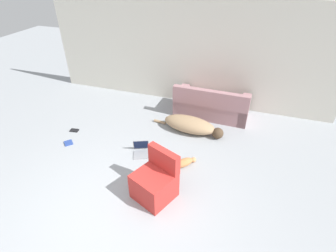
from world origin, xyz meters
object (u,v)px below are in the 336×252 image
Objects in this scene: couch at (211,106)px; dog at (191,125)px; laptop_open at (141,149)px; side_chair at (155,182)px; cat at (185,162)px; book_blue at (68,143)px; book_black at (74,130)px.

couch is 0.88m from dog.
laptop_open is (-0.75, -1.04, -0.08)m from dog.
couch reaches higher than dog.
laptop_open is at bearing 148.49° from side_chair.
side_chair reaches higher than laptop_open.
cat is 1.94× the size of book_blue.
laptop_open is at bearing 7.88° from book_blue.
cat is at bearing 88.37° from couch.
laptop_open is at bearing -118.74° from dog.
cat is (0.17, -1.15, -0.09)m from dog.
couch is at bearing 38.16° from cat.
dog is at bearing 72.39° from couch.
cat is at bearing 96.06° from side_chair.
cat is 0.90m from side_chair.
laptop_open is at bearing -7.23° from book_black.
couch is 8.91× the size of book_black.
laptop_open reaches higher than cat.
couch is 1.99m from cat.
dog reaches higher than book_black.
couch is at bearing 37.89° from laptop_open.
laptop_open is at bearing 125.05° from cat.
couch is 2.84m from side_chair.
cat is 1.06× the size of laptop_open.
couch is 3.83× the size of cat.
book_black is (-2.77, -1.65, -0.25)m from couch.
book_black is (-2.65, 0.32, -0.06)m from cat.
couch reaches higher than cat.
dog is at bearing 18.36° from book_black.
book_blue is (-2.32, -1.26, -0.15)m from dog.
book_black is (-0.16, 0.44, 0.00)m from book_blue.
book_blue is at bearing -174.75° from side_chair.
couch is at bearing 105.66° from side_chair.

